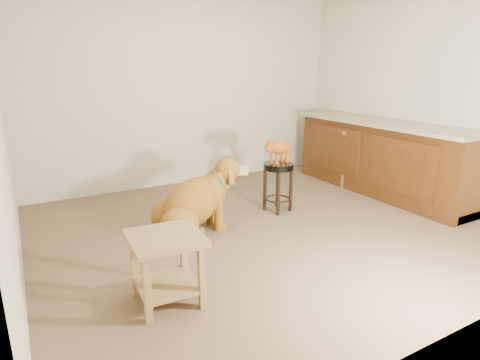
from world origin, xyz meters
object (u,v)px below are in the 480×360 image
wood_stool (348,155)px  tabby_kitten (278,149)px  golden_retriever (193,204)px  side_table (167,259)px  padded_stool (278,177)px

wood_stool → tabby_kitten: tabby_kitten is taller
golden_retriever → wood_stool: bearing=12.1°
side_table → padded_stool: bearing=33.8°
side_table → golden_retriever: 1.24m
tabby_kitten → golden_retriever: bearing=173.0°
side_table → tabby_kitten: 2.11m
golden_retriever → tabby_kitten: (1.08, 0.09, 0.44)m
wood_stool → tabby_kitten: (-1.50, -0.45, 0.33)m
padded_stool → wood_stool: size_ratio=0.72×
golden_retriever → tabby_kitten: 1.17m
tabby_kitten → side_table: bearing=-157.9°
padded_stool → side_table: padded_stool is taller
padded_stool → wood_stool: (1.48, 0.44, 0.01)m
padded_stool → side_table: (-1.73, -1.16, -0.07)m
golden_retriever → tabby_kitten: bearing=5.1°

